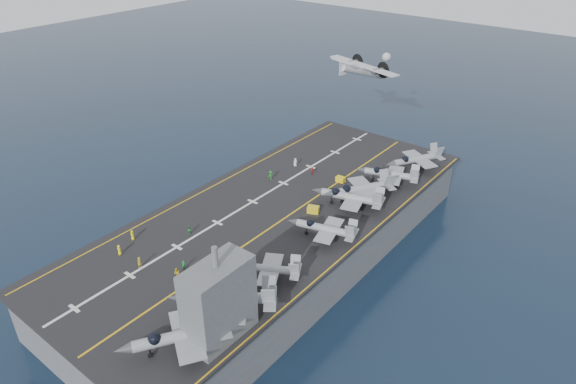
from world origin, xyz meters
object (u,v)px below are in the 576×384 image
Objects in this scene: fighter_jet_0 at (181,335)px; tow_cart_a at (231,259)px; island_superstructure at (218,293)px; transport_plane at (363,71)px.

tow_cart_a is at bearing 114.57° from fighter_jet_0.
island_superstructure is 0.56× the size of transport_plane.
fighter_jet_0 reaches higher than tow_cart_a.
transport_plane is (-16.03, 67.20, 13.85)m from tow_cart_a.
transport_plane is (-26.56, 80.04, 7.00)m from island_superstructure.
island_superstructure is at bearing -50.65° from tow_cart_a.
tow_cart_a is 70.46m from transport_plane.
island_superstructure is at bearing 66.92° from fighter_jet_0.
island_superstructure is 7.51m from fighter_jet_0.
island_superstructure reaches higher than tow_cart_a.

